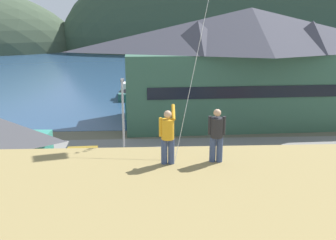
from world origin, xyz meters
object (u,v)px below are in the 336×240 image
at_px(parked_car_mid_row_center, 84,161).
at_px(storage_shed_waterside, 151,98).
at_px(wharf_dock, 152,97).
at_px(parked_car_front_row_silver, 256,161).
at_px(person_companion, 217,134).
at_px(parked_car_front_row_red, 170,212).
at_px(parked_car_mid_row_near, 36,207).
at_px(moored_boat_wharfside, 127,93).
at_px(parking_light_pole, 123,112).
at_px(parked_car_mid_row_far, 160,162).
at_px(person_kite_flyer, 168,135).
at_px(moored_boat_outer_mooring, 177,93).
at_px(parked_car_back_row_right, 265,206).
at_px(harbor_lodge, 249,63).

bearing_deg(parked_car_mid_row_center, storage_shed_waterside, 73.73).
distance_m(wharf_dock, parked_car_front_row_silver, 26.91).
bearing_deg(parked_car_mid_row_center, person_companion, -64.06).
bearing_deg(wharf_dock, storage_shed_waterside, -90.92).
height_order(storage_shed_waterside, parked_car_front_row_red, storage_shed_waterside).
distance_m(parked_car_mid_row_near, parked_car_front_row_silver, 14.70).
distance_m(moored_boat_wharfside, person_companion, 41.28).
relative_size(parking_light_pole, person_companion, 3.51).
height_order(moored_boat_wharfside, parked_car_mid_row_far, moored_boat_wharfside).
relative_size(parked_car_mid_row_center, person_kite_flyer, 2.31).
relative_size(moored_boat_outer_mooring, person_companion, 4.23).
distance_m(parked_car_back_row_right, person_companion, 9.94).
distance_m(parked_car_front_row_red, person_kite_flyer, 8.92).
height_order(harbor_lodge, wharf_dock, harbor_lodge).
bearing_deg(person_kite_flyer, parked_car_mid_row_center, 110.34).
relative_size(parked_car_front_row_red, person_companion, 2.42).
distance_m(harbor_lodge, parked_car_mid_row_far, 17.83).
bearing_deg(storage_shed_waterside, person_kite_flyer, -89.22).
xyz_separation_m(harbor_lodge, person_kite_flyer, (-9.66, -27.73, 1.06)).
height_order(parked_car_mid_row_near, parked_car_front_row_red, same).
height_order(parked_car_back_row_right, parking_light_pole, parking_light_pole).
bearing_deg(harbor_lodge, parked_car_front_row_silver, -101.33).
relative_size(parked_car_mid_row_near, parking_light_pole, 0.69).
relative_size(storage_shed_waterside, parking_light_pole, 0.97).
xyz_separation_m(parked_car_mid_row_near, parked_car_mid_row_center, (1.46, 6.63, 0.00)).
bearing_deg(parked_car_mid_row_far, storage_shed_waterside, 91.91).
relative_size(wharf_dock, parked_car_mid_row_far, 2.66).
distance_m(harbor_lodge, parked_car_mid_row_near, 26.64).
bearing_deg(parked_car_front_row_silver, parked_car_front_row_red, -132.75).
distance_m(parked_car_front_row_silver, person_companion, 15.49).
bearing_deg(parking_light_pole, wharf_dock, 83.94).
bearing_deg(moored_boat_outer_mooring, person_kite_flyer, -94.64).
xyz_separation_m(moored_boat_wharfside, parked_car_mid_row_far, (3.72, -26.99, 0.34)).
xyz_separation_m(parking_light_pole, person_kite_flyer, (2.59, -17.37, 3.54)).
bearing_deg(parked_car_mid_row_near, harbor_lodge, 51.49).
xyz_separation_m(parked_car_mid_row_center, parked_car_front_row_red, (5.56, -7.47, 0.00)).
distance_m(parked_car_mid_row_near, person_companion, 12.49).
bearing_deg(moored_boat_outer_mooring, wharf_dock, -169.05).
xyz_separation_m(moored_boat_wharfside, person_companion, (5.14, -40.44, 6.49)).
height_order(moored_boat_outer_mooring, parked_car_mid_row_center, moored_boat_outer_mooring).
bearing_deg(moored_boat_outer_mooring, person_companion, -92.42).
relative_size(storage_shed_waterside, moored_boat_outer_mooring, 0.81).
relative_size(parked_car_front_row_red, parking_light_pole, 0.69).
bearing_deg(moored_boat_outer_mooring, parking_light_pole, -104.48).
bearing_deg(parked_car_mid_row_far, person_companion, -83.99).
distance_m(moored_boat_wharfside, parking_light_pole, 23.37).
relative_size(parked_car_front_row_silver, parking_light_pole, 0.69).
height_order(storage_shed_waterside, wharf_dock, storage_shed_waterside).
bearing_deg(parked_car_mid_row_far, wharf_dock, 90.91).
bearing_deg(parked_car_back_row_right, person_kite_flyer, -128.82).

